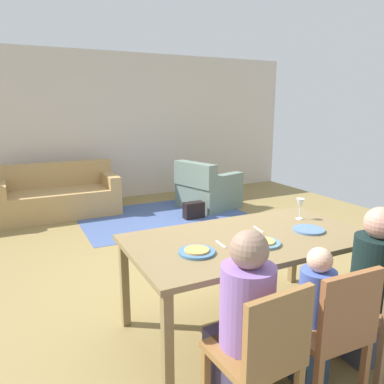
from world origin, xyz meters
The scene contains 20 objects.
ground_plane centered at (0.00, 0.45, -0.01)m, with size 7.48×6.11×0.02m, color olive.
back_wall centered at (0.00, 3.56, 1.35)m, with size 7.48×0.10×2.70m, color beige.
dining_table centered at (-0.18, -1.18, 0.69)m, with size 1.84×1.00×0.76m.
plate_near_man centered at (-0.69, -1.30, 0.77)m, with size 0.25×0.25×0.02m, color teal.
pizza_near_man centered at (-0.69, -1.30, 0.78)m, with size 0.17×0.17×0.01m, color #E5984A.
plate_near_child centered at (-0.18, -1.36, 0.77)m, with size 0.25×0.25×0.02m, color #55809B.
pizza_near_child centered at (-0.18, -1.36, 0.78)m, with size 0.17×0.17×0.01m, color gold.
plate_near_woman centered at (0.33, -1.28, 0.77)m, with size 0.25×0.25×0.02m, color #5577A5.
wine_glass centered at (0.48, -1.00, 0.89)m, with size 0.07×0.07×0.19m.
fork centered at (-0.46, -1.23, 0.76)m, with size 0.02×0.15×0.01m, color silver.
knife centered at (-0.01, -1.08, 0.76)m, with size 0.01×0.17×0.01m, color silver.
dining_chair_man centered at (-0.68, -2.04, 0.49)m, with size 0.45×0.45×0.87m.
person_man centered at (-0.69, -1.87, 0.51)m, with size 0.30×0.41×1.11m.
dining_chair_child centered at (-0.18, -2.04, 0.49)m, with size 0.43×0.43×0.87m.
person_child centered at (-0.18, -1.87, 0.43)m, with size 0.22×0.29×0.92m.
person_woman centered at (0.33, -1.87, 0.51)m, with size 0.30×0.40×1.11m.
area_rug centered at (0.37, 1.95, 0.00)m, with size 2.60×1.80×0.01m, color #42578C.
couch centered at (-1.11, 2.81, 0.30)m, with size 1.84×0.86×0.82m.
armchair centered at (1.26, 2.14, 0.32)m, with size 1.07×1.06×0.82m.
handbag centered at (0.76, 1.65, 0.13)m, with size 0.32×0.16×0.26m, color black.
Camera 1 is at (-1.76, -3.39, 1.73)m, focal length 34.69 mm.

